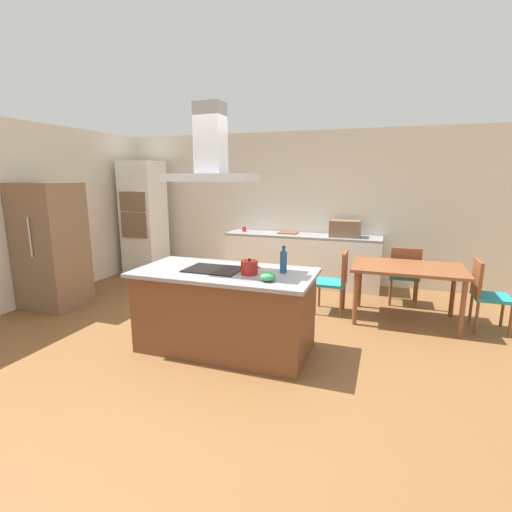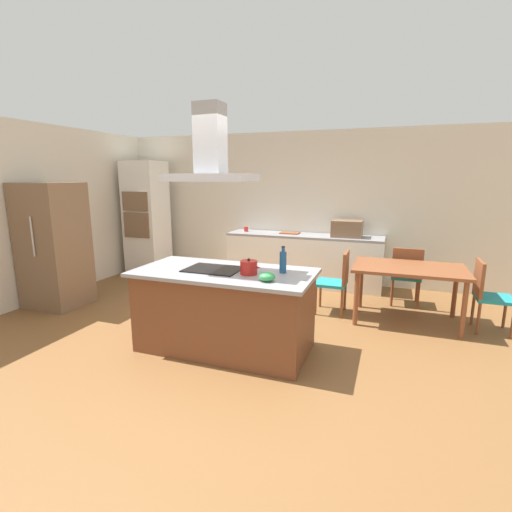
{
  "view_description": "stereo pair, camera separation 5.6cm",
  "coord_description": "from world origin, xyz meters",
  "px_view_note": "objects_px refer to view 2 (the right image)",
  "views": [
    {
      "loc": [
        1.63,
        -3.62,
        1.89
      ],
      "look_at": [
        0.22,
        0.4,
        1.0
      ],
      "focal_mm": 26.42,
      "sensor_mm": 36.0,
      "label": 1
    },
    {
      "loc": [
        1.68,
        -3.61,
        1.89
      ],
      "look_at": [
        0.22,
        0.4,
        1.0
      ],
      "focal_mm": 26.42,
      "sensor_mm": 36.0,
      "label": 2
    }
  ],
  "objects_px": {
    "chair_at_left_end": "(338,278)",
    "olive_oil_bottle": "(283,262)",
    "countertop_microwave": "(347,229)",
    "refrigerator": "(54,246)",
    "cooktop": "(213,269)",
    "tea_kettle": "(249,267)",
    "chair_at_right_end": "(487,292)",
    "cutting_board": "(290,233)",
    "wall_oven_stack": "(147,218)",
    "mixing_bowl": "(267,277)",
    "chair_facing_back_wall": "(406,273)",
    "dining_table": "(409,273)",
    "coffee_mug_red": "(246,229)",
    "range_hood": "(211,157)"
  },
  "relations": [
    {
      "from": "wall_oven_stack",
      "to": "range_hood",
      "type": "bearing_deg",
      "value": -43.69
    },
    {
      "from": "dining_table",
      "to": "range_hood",
      "type": "xyz_separation_m",
      "value": [
        -2.06,
        -1.57,
        1.43
      ]
    },
    {
      "from": "olive_oil_bottle",
      "to": "range_hood",
      "type": "distance_m",
      "value": 1.32
    },
    {
      "from": "mixing_bowl",
      "to": "chair_at_right_end",
      "type": "xyz_separation_m",
      "value": [
        2.28,
        1.81,
        -0.44
      ]
    },
    {
      "from": "cutting_board",
      "to": "range_hood",
      "type": "relative_size",
      "value": 0.38
    },
    {
      "from": "chair_at_left_end",
      "to": "olive_oil_bottle",
      "type": "bearing_deg",
      "value": -105.14
    },
    {
      "from": "countertop_microwave",
      "to": "refrigerator",
      "type": "distance_m",
      "value": 4.61
    },
    {
      "from": "refrigerator",
      "to": "cooktop",
      "type": "bearing_deg",
      "value": -9.85
    },
    {
      "from": "countertop_microwave",
      "to": "chair_at_left_end",
      "type": "distance_m",
      "value": 1.42
    },
    {
      "from": "coffee_mug_red",
      "to": "wall_oven_stack",
      "type": "relative_size",
      "value": 0.04
    },
    {
      "from": "tea_kettle",
      "to": "cutting_board",
      "type": "xyz_separation_m",
      "value": [
        -0.35,
        2.98,
        -0.06
      ]
    },
    {
      "from": "olive_oil_bottle",
      "to": "wall_oven_stack",
      "type": "height_order",
      "value": "wall_oven_stack"
    },
    {
      "from": "mixing_bowl",
      "to": "coffee_mug_red",
      "type": "relative_size",
      "value": 1.81
    },
    {
      "from": "tea_kettle",
      "to": "refrigerator",
      "type": "xyz_separation_m",
      "value": [
        -3.29,
        0.55,
        -0.06
      ]
    },
    {
      "from": "mixing_bowl",
      "to": "dining_table",
      "type": "xyz_separation_m",
      "value": [
        1.36,
        1.81,
        -0.28
      ]
    },
    {
      "from": "coffee_mug_red",
      "to": "range_hood",
      "type": "relative_size",
      "value": 0.1
    },
    {
      "from": "cutting_board",
      "to": "chair_at_left_end",
      "type": "xyz_separation_m",
      "value": [
        1.06,
        -1.36,
        -0.4
      ]
    },
    {
      "from": "wall_oven_stack",
      "to": "chair_at_right_end",
      "type": "bearing_deg",
      "value": -10.62
    },
    {
      "from": "chair_facing_back_wall",
      "to": "chair_at_right_end",
      "type": "distance_m",
      "value": 1.13
    },
    {
      "from": "mixing_bowl",
      "to": "coffee_mug_red",
      "type": "distance_m",
      "value": 3.45
    },
    {
      "from": "chair_facing_back_wall",
      "to": "chair_at_right_end",
      "type": "xyz_separation_m",
      "value": [
        0.92,
        -0.67,
        0.0
      ]
    },
    {
      "from": "olive_oil_bottle",
      "to": "countertop_microwave",
      "type": "height_order",
      "value": "olive_oil_bottle"
    },
    {
      "from": "cooktop",
      "to": "olive_oil_bottle",
      "type": "bearing_deg",
      "value": 9.77
    },
    {
      "from": "dining_table",
      "to": "wall_oven_stack",
      "type": "bearing_deg",
      "value": 167.42
    },
    {
      "from": "olive_oil_bottle",
      "to": "cutting_board",
      "type": "height_order",
      "value": "olive_oil_bottle"
    },
    {
      "from": "wall_oven_stack",
      "to": "mixing_bowl",
      "type": "bearing_deg",
      "value": -39.74
    },
    {
      "from": "countertop_microwave",
      "to": "dining_table",
      "type": "height_order",
      "value": "countertop_microwave"
    },
    {
      "from": "wall_oven_stack",
      "to": "range_hood",
      "type": "height_order",
      "value": "range_hood"
    },
    {
      "from": "cooktop",
      "to": "range_hood",
      "type": "bearing_deg",
      "value": 0.0
    },
    {
      "from": "mixing_bowl",
      "to": "chair_facing_back_wall",
      "type": "relative_size",
      "value": 0.18
    },
    {
      "from": "mixing_bowl",
      "to": "chair_at_right_end",
      "type": "relative_size",
      "value": 0.18
    },
    {
      "from": "tea_kettle",
      "to": "range_hood",
      "type": "height_order",
      "value": "range_hood"
    },
    {
      "from": "olive_oil_bottle",
      "to": "range_hood",
      "type": "height_order",
      "value": "range_hood"
    },
    {
      "from": "mixing_bowl",
      "to": "chair_facing_back_wall",
      "type": "xyz_separation_m",
      "value": [
        1.36,
        2.47,
        -0.44
      ]
    },
    {
      "from": "wall_oven_stack",
      "to": "range_hood",
      "type": "relative_size",
      "value": 2.44
    },
    {
      "from": "cutting_board",
      "to": "wall_oven_stack",
      "type": "relative_size",
      "value": 0.15
    },
    {
      "from": "refrigerator",
      "to": "chair_facing_back_wall",
      "type": "xyz_separation_m",
      "value": [
        4.91,
        1.74,
        -0.4
      ]
    },
    {
      "from": "range_hood",
      "to": "tea_kettle",
      "type": "bearing_deg",
      "value": -6.62
    },
    {
      "from": "cooktop",
      "to": "mixing_bowl",
      "type": "relative_size",
      "value": 3.69
    },
    {
      "from": "coffee_mug_red",
      "to": "chair_at_right_end",
      "type": "height_order",
      "value": "coffee_mug_red"
    },
    {
      "from": "chair_at_right_end",
      "to": "cutting_board",
      "type": "bearing_deg",
      "value": 154.79
    },
    {
      "from": "cutting_board",
      "to": "dining_table",
      "type": "xyz_separation_m",
      "value": [
        1.98,
        -1.36,
        -0.24
      ]
    },
    {
      "from": "range_hood",
      "to": "wall_oven_stack",
      "type": "bearing_deg",
      "value": 136.31
    },
    {
      "from": "tea_kettle",
      "to": "cutting_board",
      "type": "relative_size",
      "value": 0.68
    },
    {
      "from": "mixing_bowl",
      "to": "refrigerator",
      "type": "distance_m",
      "value": 3.62
    },
    {
      "from": "countertop_microwave",
      "to": "wall_oven_stack",
      "type": "distance_m",
      "value": 3.87
    },
    {
      "from": "chair_facing_back_wall",
      "to": "range_hood",
      "type": "distance_m",
      "value": 3.43
    },
    {
      "from": "dining_table",
      "to": "countertop_microwave",
      "type": "bearing_deg",
      "value": 126.27
    },
    {
      "from": "chair_at_left_end",
      "to": "range_hood",
      "type": "bearing_deg",
      "value": -126.07
    },
    {
      "from": "tea_kettle",
      "to": "chair_facing_back_wall",
      "type": "bearing_deg",
      "value": 54.66
    }
  ]
}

